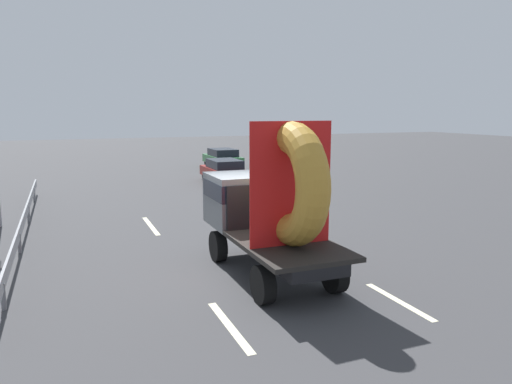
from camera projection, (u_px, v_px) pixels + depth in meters
ground_plane at (247, 266)px, 12.31m from camera, size 120.00×120.00×0.00m
flatbed_truck at (267, 203)px, 11.53m from camera, size 2.02×4.85×3.73m
distant_sedan at (224, 170)px, 26.30m from camera, size 1.69×3.95×1.29m
guardrail at (24, 219)px, 15.20m from camera, size 0.10×16.64×0.71m
lane_dash_left_near at (230, 326)px, 8.86m from camera, size 0.16×2.29×0.01m
lane_dash_left_far at (151, 226)px, 16.56m from camera, size 0.16×2.77×0.01m
lane_dash_right_near at (399, 301)px, 10.02m from camera, size 0.16×2.15×0.01m
lane_dash_right_far at (255, 220)px, 17.44m from camera, size 0.16×2.94×0.01m
oncoming_car at (223, 158)px, 33.16m from camera, size 1.74×4.07×1.33m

